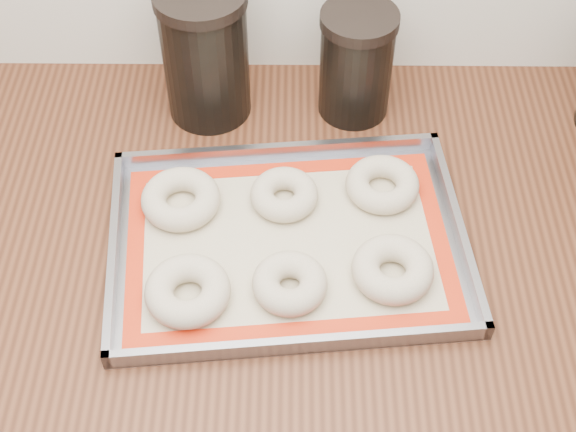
{
  "coord_description": "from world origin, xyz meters",
  "views": [
    {
      "loc": [
        -0.15,
        0.98,
        1.73
      ],
      "look_at": [
        -0.15,
        1.63,
        0.96
      ],
      "focal_mm": 50.0,
      "sensor_mm": 36.0,
      "label": 1
    }
  ],
  "objects_px": {
    "bagel_front_mid": "(290,283)",
    "canister_mid": "(356,63)",
    "baking_tray": "(288,242)",
    "bagel_front_right": "(393,269)",
    "bagel_front_left": "(188,291)",
    "bagel_back_left": "(181,199)",
    "bagel_back_right": "(382,184)",
    "bagel_back_mid": "(284,194)",
    "canister_left": "(205,53)"
  },
  "relations": [
    {
      "from": "canister_left",
      "to": "bagel_back_mid",
      "type": "bearing_deg",
      "value": -59.41
    },
    {
      "from": "baking_tray",
      "to": "bagel_front_right",
      "type": "relative_size",
      "value": 4.74
    },
    {
      "from": "bagel_front_left",
      "to": "bagel_back_mid",
      "type": "distance_m",
      "value": 0.2
    },
    {
      "from": "canister_mid",
      "to": "bagel_front_left",
      "type": "bearing_deg",
      "value": -121.38
    },
    {
      "from": "bagel_back_left",
      "to": "canister_mid",
      "type": "height_order",
      "value": "canister_mid"
    },
    {
      "from": "bagel_back_left",
      "to": "bagel_back_right",
      "type": "distance_m",
      "value": 0.27
    },
    {
      "from": "baking_tray",
      "to": "bagel_back_mid",
      "type": "bearing_deg",
      "value": 94.7
    },
    {
      "from": "bagel_front_right",
      "to": "bagel_back_right",
      "type": "bearing_deg",
      "value": 91.18
    },
    {
      "from": "canister_mid",
      "to": "baking_tray",
      "type": "bearing_deg",
      "value": -109.74
    },
    {
      "from": "bagel_front_left",
      "to": "bagel_back_left",
      "type": "bearing_deg",
      "value": 98.71
    },
    {
      "from": "bagel_front_mid",
      "to": "canister_left",
      "type": "distance_m",
      "value": 0.37
    },
    {
      "from": "canister_left",
      "to": "bagel_back_left",
      "type": "bearing_deg",
      "value": -96.72
    },
    {
      "from": "bagel_front_mid",
      "to": "bagel_back_mid",
      "type": "height_order",
      "value": "bagel_front_mid"
    },
    {
      "from": "bagel_back_left",
      "to": "canister_mid",
      "type": "bearing_deg",
      "value": 40.69
    },
    {
      "from": "bagel_front_right",
      "to": "canister_mid",
      "type": "height_order",
      "value": "canister_mid"
    },
    {
      "from": "bagel_front_mid",
      "to": "bagel_back_left",
      "type": "relative_size",
      "value": 0.88
    },
    {
      "from": "bagel_back_right",
      "to": "bagel_back_mid",
      "type": "bearing_deg",
      "value": -171.67
    },
    {
      "from": "bagel_back_mid",
      "to": "bagel_back_right",
      "type": "relative_size",
      "value": 0.91
    },
    {
      "from": "bagel_front_left",
      "to": "bagel_back_right",
      "type": "height_order",
      "value": "bagel_front_left"
    },
    {
      "from": "bagel_front_left",
      "to": "canister_mid",
      "type": "bearing_deg",
      "value": 58.62
    },
    {
      "from": "bagel_back_right",
      "to": "canister_mid",
      "type": "bearing_deg",
      "value": 100.25
    },
    {
      "from": "bagel_front_mid",
      "to": "bagel_back_right",
      "type": "xyz_separation_m",
      "value": [
        0.13,
        0.17,
        -0.0
      ]
    },
    {
      "from": "baking_tray",
      "to": "canister_left",
      "type": "height_order",
      "value": "canister_left"
    },
    {
      "from": "bagel_back_left",
      "to": "baking_tray",
      "type": "bearing_deg",
      "value": -22.77
    },
    {
      "from": "bagel_front_mid",
      "to": "canister_mid",
      "type": "bearing_deg",
      "value": 74.82
    },
    {
      "from": "bagel_front_mid",
      "to": "canister_mid",
      "type": "height_order",
      "value": "canister_mid"
    },
    {
      "from": "baking_tray",
      "to": "bagel_front_mid",
      "type": "height_order",
      "value": "bagel_front_mid"
    },
    {
      "from": "bagel_back_mid",
      "to": "canister_left",
      "type": "bearing_deg",
      "value": 120.59
    },
    {
      "from": "bagel_front_right",
      "to": "bagel_front_left",
      "type": "bearing_deg",
      "value": -172.05
    },
    {
      "from": "baking_tray",
      "to": "canister_left",
      "type": "bearing_deg",
      "value": 114.47
    },
    {
      "from": "bagel_back_left",
      "to": "bagel_back_right",
      "type": "height_order",
      "value": "bagel_back_left"
    },
    {
      "from": "baking_tray",
      "to": "canister_mid",
      "type": "bearing_deg",
      "value": 70.26
    },
    {
      "from": "baking_tray",
      "to": "canister_left",
      "type": "distance_m",
      "value": 0.31
    },
    {
      "from": "bagel_back_left",
      "to": "bagel_back_mid",
      "type": "height_order",
      "value": "bagel_back_left"
    },
    {
      "from": "bagel_back_right",
      "to": "bagel_front_left",
      "type": "bearing_deg",
      "value": -144.25
    },
    {
      "from": "bagel_back_mid",
      "to": "canister_left",
      "type": "distance_m",
      "value": 0.24
    },
    {
      "from": "baking_tray",
      "to": "canister_left",
      "type": "relative_size",
      "value": 2.37
    },
    {
      "from": "bagel_front_mid",
      "to": "bagel_back_left",
      "type": "bearing_deg",
      "value": 137.08
    },
    {
      "from": "bagel_front_left",
      "to": "bagel_back_mid",
      "type": "bearing_deg",
      "value": 54.13
    },
    {
      "from": "bagel_front_mid",
      "to": "bagel_front_right",
      "type": "bearing_deg",
      "value": 9.89
    },
    {
      "from": "bagel_front_mid",
      "to": "canister_left",
      "type": "xyz_separation_m",
      "value": [
        -0.12,
        0.34,
        0.08
      ]
    },
    {
      "from": "bagel_front_right",
      "to": "bagel_back_left",
      "type": "height_order",
      "value": "bagel_front_right"
    },
    {
      "from": "bagel_front_right",
      "to": "canister_mid",
      "type": "relative_size",
      "value": 0.6
    },
    {
      "from": "baking_tray",
      "to": "bagel_front_right",
      "type": "distance_m",
      "value": 0.14
    },
    {
      "from": "bagel_front_left",
      "to": "bagel_back_left",
      "type": "distance_m",
      "value": 0.15
    },
    {
      "from": "baking_tray",
      "to": "canister_mid",
      "type": "height_order",
      "value": "canister_mid"
    },
    {
      "from": "baking_tray",
      "to": "bagel_front_mid",
      "type": "xyz_separation_m",
      "value": [
        0.0,
        -0.08,
        0.01
      ]
    },
    {
      "from": "bagel_back_mid",
      "to": "canister_mid",
      "type": "bearing_deg",
      "value": 62.62
    },
    {
      "from": "bagel_back_left",
      "to": "canister_mid",
      "type": "xyz_separation_m",
      "value": [
        0.24,
        0.21,
        0.06
      ]
    },
    {
      "from": "baking_tray",
      "to": "bagel_back_mid",
      "type": "relative_size",
      "value": 5.33
    }
  ]
}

